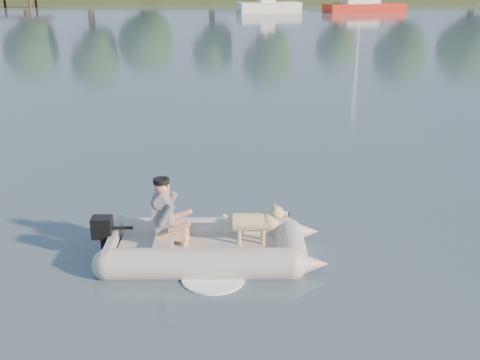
{
  "coord_description": "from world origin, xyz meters",
  "views": [
    {
      "loc": [
        0.32,
        -7.41,
        4.03
      ],
      "look_at": [
        0.37,
        1.64,
        0.75
      ],
      "focal_mm": 45.0,
      "sensor_mm": 36.0,
      "label": 1
    }
  ],
  "objects_px": {
    "dinghy": "(209,223)",
    "sailboat": "(364,7)",
    "dog": "(251,225)",
    "man": "(164,210)"
  },
  "relations": [
    {
      "from": "dog",
      "to": "dinghy",
      "type": "bearing_deg",
      "value": -175.43
    },
    {
      "from": "dinghy",
      "to": "dog",
      "type": "height_order",
      "value": "dinghy"
    },
    {
      "from": "dinghy",
      "to": "sailboat",
      "type": "distance_m",
      "value": 47.5
    },
    {
      "from": "man",
      "to": "dinghy",
      "type": "bearing_deg",
      "value": -4.24
    },
    {
      "from": "dog",
      "to": "sailboat",
      "type": "distance_m",
      "value": 47.31
    },
    {
      "from": "sailboat",
      "to": "dinghy",
      "type": "bearing_deg",
      "value": -120.57
    },
    {
      "from": "dinghy",
      "to": "sailboat",
      "type": "xyz_separation_m",
      "value": [
        11.44,
        46.1,
        -0.12
      ]
    },
    {
      "from": "dinghy",
      "to": "sailboat",
      "type": "height_order",
      "value": "sailboat"
    },
    {
      "from": "dinghy",
      "to": "man",
      "type": "height_order",
      "value": "man"
    },
    {
      "from": "man",
      "to": "dog",
      "type": "height_order",
      "value": "man"
    }
  ]
}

